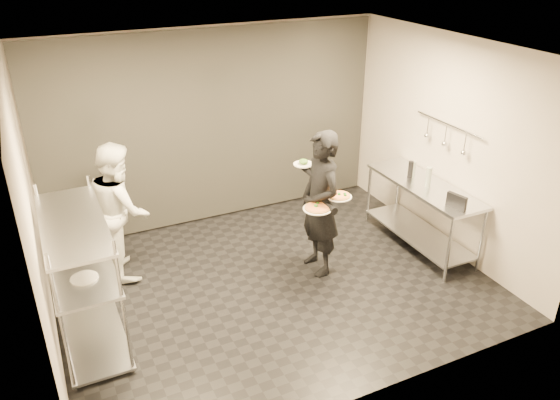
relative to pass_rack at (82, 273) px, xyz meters
name	(u,v)px	position (x,y,z in m)	size (l,w,h in m)	color
room_shell	(235,146)	(2.15, 1.18, 0.63)	(5.00, 4.00, 2.80)	black
pass_rack	(82,273)	(0.00, 0.00, 0.00)	(0.60, 1.60, 1.50)	#B2B4B9
prep_counter	(422,204)	(4.33, 0.00, -0.14)	(0.60, 1.80, 0.92)	#B2B4B9
utensil_rail	(446,136)	(4.58, 0.00, 0.78)	(0.07, 1.20, 0.31)	#B2B4B9
waiter	(320,204)	(2.80, 0.07, 0.15)	(0.67, 0.44, 1.84)	black
chef	(120,209)	(0.60, 1.10, 0.09)	(0.83, 0.65, 1.71)	white
pizza_plate_near	(317,208)	(2.64, -0.15, 0.24)	(0.34, 0.34, 0.05)	white
pizza_plate_far	(339,196)	(2.94, -0.13, 0.33)	(0.30, 0.30, 0.05)	white
salad_plate	(304,163)	(2.73, 0.38, 0.59)	(0.25, 0.25, 0.07)	white
pos_monitor	(456,202)	(4.21, -0.72, 0.24)	(0.05, 0.25, 0.18)	black
bottle_green	(429,177)	(4.32, -0.06, 0.28)	(0.07, 0.07, 0.26)	#929F91
bottle_clear	(413,169)	(4.32, 0.26, 0.26)	(0.07, 0.07, 0.22)	#929F91
bottle_dark	(411,169)	(4.28, 0.26, 0.27)	(0.07, 0.07, 0.23)	black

